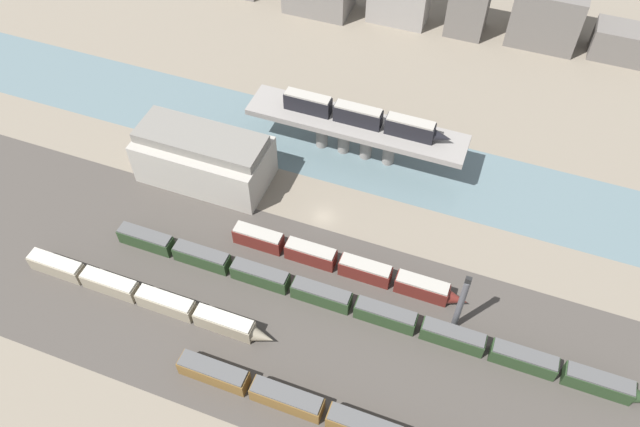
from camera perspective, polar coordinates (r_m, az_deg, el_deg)
ground_plane at (r=125.82m, az=0.37°, el=-0.29°), size 400.00×400.00×0.00m
railbed_yard at (r=113.18m, az=-3.88°, el=-9.14°), size 280.00×42.00×0.01m
river_water at (r=138.24m, az=3.15°, el=5.55°), size 320.00×20.39×0.01m
bridge at (r=133.26m, az=3.28°, el=7.74°), size 47.15×9.04×9.06m
train_on_bridge at (r=130.39m, az=3.94°, el=8.84°), size 35.87×2.74×4.13m
train_yard_mid at (r=117.15m, az=-15.76°, el=-7.24°), size 49.21×2.87×3.60m
train_yard_far at (r=111.78m, az=3.71°, el=-8.55°), size 98.87×2.90×3.61m
train_yard_outer at (r=116.58m, az=2.17°, el=-4.63°), size 45.55×2.91×3.85m
warehouse_building at (r=131.51m, az=-10.55°, el=5.12°), size 26.95×13.59×11.78m
signal_tower at (r=107.98m, az=12.73°, el=-8.08°), size 1.08×1.08×15.13m
city_block_right at (r=174.57m, az=13.47°, el=18.00°), size 9.81×9.97×14.58m
city_block_far_right at (r=176.80m, az=20.08°, el=16.84°), size 17.31×13.73×15.02m
city_block_tall at (r=179.31m, az=26.12°, el=13.81°), size 15.80×8.60×8.29m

